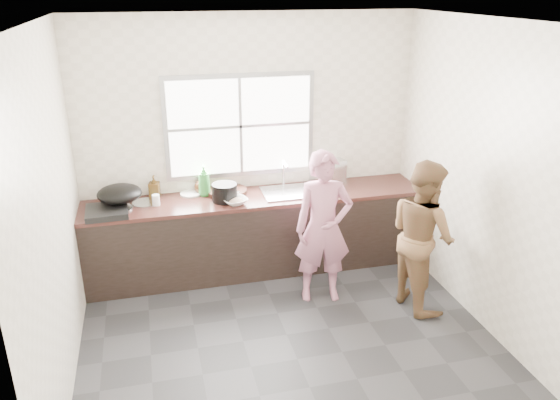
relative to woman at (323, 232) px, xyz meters
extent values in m
cube|color=#2A2A2C|center=(-0.51, -0.55, -0.72)|extent=(3.60, 3.20, 0.01)
cube|color=silver|center=(-0.51, -0.55, 1.99)|extent=(3.60, 3.20, 0.01)
cube|color=silver|center=(-0.51, 1.06, 0.64)|extent=(3.60, 0.01, 2.70)
cube|color=silver|center=(-2.31, -0.55, 0.64)|extent=(0.01, 3.20, 2.70)
cube|color=silver|center=(1.30, -0.55, 0.64)|extent=(0.01, 3.20, 2.70)
cube|color=silver|center=(-0.51, -2.15, 0.64)|extent=(3.60, 0.01, 2.70)
cube|color=black|center=(-0.51, 0.74, -0.30)|extent=(3.60, 0.62, 0.82)
cube|color=#391C17|center=(-0.51, 0.74, 0.13)|extent=(3.60, 0.64, 0.04)
cube|color=silver|center=(-0.16, 0.74, 0.15)|extent=(0.55, 0.45, 0.02)
cylinder|color=silver|center=(-0.16, 0.94, 0.30)|extent=(0.02, 0.02, 0.30)
cube|color=#9EA0A5|center=(-0.61, 1.04, 0.84)|extent=(1.60, 0.05, 1.10)
cube|color=white|center=(-0.61, 1.02, 0.84)|extent=(1.50, 0.01, 1.00)
imported|color=#BC708B|center=(0.00, 0.00, 0.00)|extent=(0.57, 0.42, 1.42)
imported|color=brown|center=(0.87, -0.33, 0.03)|extent=(0.65, 0.79, 1.47)
cylinder|color=#331B14|center=(-0.79, 0.90, 0.17)|extent=(0.48, 0.48, 0.04)
cube|color=silver|center=(-0.77, 0.76, 0.19)|extent=(0.21, 0.20, 0.01)
imported|color=white|center=(-0.76, 0.57, 0.18)|extent=(0.31, 0.31, 0.06)
imported|color=white|center=(0.20, 0.71, 0.18)|extent=(0.18, 0.18, 0.05)
imported|color=white|center=(0.18, 0.53, 0.18)|extent=(0.22, 0.22, 0.06)
cylinder|color=black|center=(-0.85, 0.67, 0.24)|extent=(0.33, 0.33, 0.19)
cylinder|color=white|center=(-1.17, 0.95, 0.16)|extent=(0.28, 0.28, 0.02)
imported|color=green|center=(-1.03, 0.89, 0.32)|extent=(0.16, 0.16, 0.34)
imported|color=#493212|center=(-1.54, 0.97, 0.26)|extent=(0.11, 0.12, 0.21)
imported|color=#3E210F|center=(-1.06, 0.97, 0.24)|extent=(0.17, 0.17, 0.18)
cylinder|color=white|center=(-1.54, 0.73, 0.20)|extent=(0.09, 0.09, 0.11)
cube|color=black|center=(-2.01, 0.61, 0.18)|extent=(0.41, 0.41, 0.06)
ellipsoid|color=black|center=(-1.89, 0.77, 0.29)|extent=(0.53, 0.53, 0.17)
cube|color=silver|center=(0.37, 0.97, 0.28)|extent=(0.39, 0.31, 0.26)
cylinder|color=silver|center=(-1.91, 0.71, 0.16)|extent=(0.32, 0.32, 0.01)
cylinder|color=silver|center=(-1.65, 0.81, 0.15)|extent=(0.34, 0.34, 0.01)
camera|label=1|loc=(-1.56, -4.53, 2.25)|focal=35.00mm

